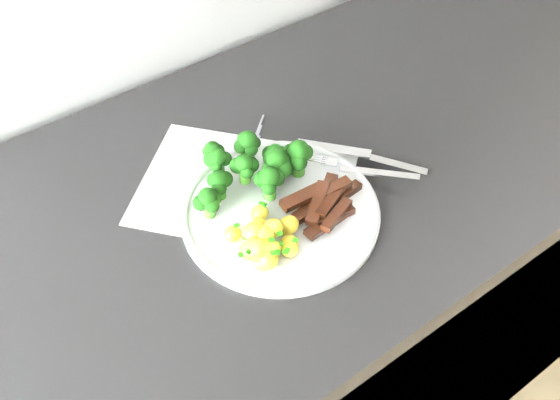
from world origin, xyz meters
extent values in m
cube|color=black|center=(-0.14, 1.68, 0.46)|extent=(2.44, 0.61, 0.91)
cube|color=white|center=(-0.17, 1.68, 0.92)|extent=(0.35, 0.36, 0.00)
cube|color=slate|center=(-0.11, 1.75, 0.92)|extent=(0.11, 0.09, 0.00)
cube|color=slate|center=(-0.13, 1.73, 0.92)|extent=(0.10, 0.09, 0.00)
cube|color=slate|center=(-0.14, 1.72, 0.92)|extent=(0.10, 0.09, 0.00)
cube|color=slate|center=(-0.16, 1.70, 0.92)|extent=(0.10, 0.08, 0.00)
cube|color=slate|center=(-0.17, 1.68, 0.92)|extent=(0.09, 0.08, 0.00)
cylinder|color=white|center=(-0.16, 1.61, 0.92)|extent=(0.27, 0.27, 0.01)
torus|color=white|center=(-0.16, 1.61, 0.92)|extent=(0.27, 0.27, 0.01)
cylinder|color=#336B1A|center=(-0.17, 1.68, 0.95)|extent=(0.02, 0.02, 0.02)
sphere|color=black|center=(-0.16, 1.67, 0.96)|extent=(0.02, 0.02, 0.02)
sphere|color=black|center=(-0.18, 1.68, 0.96)|extent=(0.02, 0.02, 0.02)
sphere|color=black|center=(-0.18, 1.67, 0.96)|extent=(0.02, 0.02, 0.02)
sphere|color=black|center=(-0.17, 1.68, 0.97)|extent=(0.03, 0.03, 0.03)
cylinder|color=#336B1A|center=(-0.12, 1.68, 0.94)|extent=(0.02, 0.02, 0.02)
sphere|color=black|center=(-0.11, 1.68, 0.95)|extent=(0.02, 0.02, 0.02)
sphere|color=black|center=(-0.12, 1.69, 0.95)|extent=(0.02, 0.02, 0.02)
sphere|color=black|center=(-0.13, 1.67, 0.95)|extent=(0.02, 0.02, 0.02)
sphere|color=black|center=(-0.12, 1.68, 0.96)|extent=(0.02, 0.02, 0.02)
cylinder|color=#336B1A|center=(-0.21, 1.68, 0.94)|extent=(0.02, 0.02, 0.02)
sphere|color=black|center=(-0.20, 1.68, 0.95)|extent=(0.02, 0.02, 0.02)
sphere|color=black|center=(-0.22, 1.69, 0.95)|extent=(0.02, 0.02, 0.02)
sphere|color=black|center=(-0.22, 1.67, 0.95)|extent=(0.02, 0.02, 0.02)
sphere|color=black|center=(-0.21, 1.68, 0.96)|extent=(0.03, 0.03, 0.03)
cylinder|color=#336B1A|center=(-0.15, 1.71, 0.95)|extent=(0.02, 0.02, 0.02)
sphere|color=black|center=(-0.14, 1.71, 0.96)|extent=(0.02, 0.02, 0.02)
sphere|color=black|center=(-0.14, 1.72, 0.96)|extent=(0.02, 0.02, 0.02)
sphere|color=black|center=(-0.16, 1.71, 0.96)|extent=(0.02, 0.02, 0.02)
sphere|color=black|center=(-0.15, 1.70, 0.96)|extent=(0.02, 0.02, 0.02)
sphere|color=black|center=(-0.15, 1.71, 0.97)|extent=(0.03, 0.03, 0.03)
cylinder|color=#336B1A|center=(-0.20, 1.71, 0.95)|extent=(0.02, 0.02, 0.02)
sphere|color=black|center=(-0.19, 1.71, 0.96)|extent=(0.02, 0.02, 0.02)
sphere|color=black|center=(-0.20, 1.72, 0.96)|extent=(0.02, 0.02, 0.02)
sphere|color=black|center=(-0.20, 1.70, 0.96)|extent=(0.02, 0.02, 0.02)
sphere|color=black|center=(-0.20, 1.71, 0.97)|extent=(0.03, 0.03, 0.03)
cylinder|color=#336B1A|center=(-0.10, 1.65, 0.94)|extent=(0.02, 0.02, 0.03)
sphere|color=black|center=(-0.09, 1.65, 0.96)|extent=(0.02, 0.02, 0.02)
sphere|color=black|center=(-0.10, 1.67, 0.96)|extent=(0.03, 0.03, 0.03)
sphere|color=black|center=(-0.11, 1.64, 0.96)|extent=(0.03, 0.03, 0.03)
sphere|color=black|center=(-0.10, 1.65, 0.97)|extent=(0.03, 0.03, 0.03)
cylinder|color=#336B1A|center=(-0.24, 1.66, 0.94)|extent=(0.02, 0.02, 0.02)
sphere|color=black|center=(-0.23, 1.66, 0.95)|extent=(0.02, 0.02, 0.02)
sphere|color=black|center=(-0.24, 1.67, 0.95)|extent=(0.02, 0.02, 0.02)
sphere|color=black|center=(-0.25, 1.66, 0.95)|extent=(0.02, 0.02, 0.02)
sphere|color=black|center=(-0.24, 1.65, 0.95)|extent=(0.02, 0.02, 0.02)
sphere|color=black|center=(-0.24, 1.66, 0.96)|extent=(0.03, 0.03, 0.03)
cylinder|color=#336B1A|center=(-0.16, 1.64, 0.94)|extent=(0.02, 0.02, 0.02)
sphere|color=black|center=(-0.15, 1.64, 0.96)|extent=(0.03, 0.03, 0.03)
sphere|color=black|center=(-0.16, 1.65, 0.96)|extent=(0.02, 0.02, 0.02)
sphere|color=black|center=(-0.17, 1.63, 0.96)|extent=(0.02, 0.02, 0.02)
sphere|color=black|center=(-0.16, 1.64, 0.96)|extent=(0.03, 0.03, 0.03)
cylinder|color=#336B1A|center=(-0.13, 1.66, 0.94)|extent=(0.02, 0.02, 0.03)
sphere|color=black|center=(-0.12, 1.66, 0.96)|extent=(0.03, 0.03, 0.03)
sphere|color=black|center=(-0.13, 1.67, 0.96)|extent=(0.03, 0.03, 0.03)
sphere|color=black|center=(-0.14, 1.66, 0.96)|extent=(0.02, 0.02, 0.02)
sphere|color=black|center=(-0.13, 1.65, 0.96)|extent=(0.03, 0.03, 0.03)
sphere|color=black|center=(-0.13, 1.66, 0.97)|extent=(0.03, 0.03, 0.03)
cylinder|color=#336B1A|center=(-0.19, 1.74, 0.94)|extent=(0.02, 0.02, 0.02)
sphere|color=black|center=(-0.18, 1.74, 0.95)|extent=(0.02, 0.02, 0.02)
sphere|color=black|center=(-0.19, 1.74, 0.95)|extent=(0.02, 0.02, 0.02)
sphere|color=black|center=(-0.20, 1.73, 0.95)|extent=(0.02, 0.02, 0.02)
sphere|color=black|center=(-0.19, 1.74, 0.96)|extent=(0.02, 0.02, 0.02)
ellipsoid|color=#FBED4C|center=(-0.19, 1.55, 0.93)|extent=(0.02, 0.02, 0.02)
ellipsoid|color=#FBED4C|center=(-0.23, 1.55, 0.94)|extent=(0.03, 0.03, 0.03)
ellipsoid|color=#FBED4C|center=(-0.24, 1.57, 0.94)|extent=(0.03, 0.03, 0.03)
ellipsoid|color=#FBED4C|center=(-0.20, 1.60, 0.93)|extent=(0.02, 0.02, 0.02)
ellipsoid|color=#FBED4C|center=(-0.22, 1.57, 0.93)|extent=(0.03, 0.03, 0.02)
ellipsoid|color=#FBED4C|center=(-0.21, 1.58, 0.93)|extent=(0.02, 0.02, 0.02)
ellipsoid|color=#FBED4C|center=(-0.23, 1.55, 0.93)|extent=(0.02, 0.02, 0.02)
ellipsoid|color=#FBED4C|center=(-0.20, 1.58, 0.93)|extent=(0.02, 0.02, 0.02)
ellipsoid|color=#FBED4C|center=(-0.19, 1.62, 0.93)|extent=(0.03, 0.02, 0.02)
ellipsoid|color=#FBED4C|center=(-0.24, 1.56, 0.95)|extent=(0.03, 0.03, 0.02)
ellipsoid|color=#FBED4C|center=(-0.22, 1.58, 0.95)|extent=(0.03, 0.03, 0.03)
ellipsoid|color=#FBED4C|center=(-0.23, 1.55, 0.93)|extent=(0.02, 0.02, 0.02)
ellipsoid|color=#FBED4C|center=(-0.20, 1.57, 0.95)|extent=(0.03, 0.02, 0.02)
ellipsoid|color=#FBED4C|center=(-0.23, 1.55, 0.95)|extent=(0.02, 0.02, 0.02)
ellipsoid|color=#FBED4C|center=(-0.21, 1.57, 0.95)|extent=(0.03, 0.03, 0.02)
ellipsoid|color=#FBED4C|center=(-0.22, 1.57, 0.95)|extent=(0.02, 0.02, 0.02)
ellipsoid|color=#FBED4C|center=(-0.19, 1.54, 0.93)|extent=(0.02, 0.02, 0.02)
ellipsoid|color=#FBED4C|center=(-0.22, 1.55, 0.95)|extent=(0.02, 0.02, 0.02)
ellipsoid|color=#FBED4C|center=(-0.23, 1.56, 0.95)|extent=(0.03, 0.03, 0.02)
ellipsoid|color=#FBED4C|center=(-0.17, 1.58, 0.94)|extent=(0.03, 0.02, 0.03)
ellipsoid|color=#FBED4C|center=(-0.22, 1.60, 0.93)|extent=(0.02, 0.02, 0.02)
ellipsoid|color=#FBED4C|center=(-0.19, 1.55, 0.93)|extent=(0.02, 0.02, 0.02)
ellipsoid|color=#FBED4C|center=(-0.24, 1.61, 0.93)|extent=(0.02, 0.02, 0.02)
cube|color=#1A5D09|center=(-0.23, 1.54, 0.96)|extent=(0.01, 0.01, 0.00)
cube|color=#1A5D09|center=(-0.19, 1.54, 0.95)|extent=(0.01, 0.01, 0.00)
cube|color=#1A5D09|center=(-0.26, 1.56, 0.96)|extent=(0.01, 0.01, 0.00)
cube|color=#1A5D09|center=(-0.21, 1.53, 0.96)|extent=(0.01, 0.01, 0.00)
cube|color=#1A5D09|center=(-0.19, 1.61, 0.96)|extent=(0.01, 0.01, 0.00)
cube|color=#1A5D09|center=(-0.19, 1.61, 0.96)|extent=(0.01, 0.01, 0.00)
cube|color=#1A5D09|center=(-0.21, 1.53, 0.96)|extent=(0.01, 0.01, 0.00)
cube|color=#1A5D09|center=(-0.21, 1.55, 0.95)|extent=(0.01, 0.01, 0.00)
cube|color=#1A5D09|center=(-0.20, 1.56, 0.96)|extent=(0.01, 0.01, 0.00)
cube|color=#1A5D09|center=(-0.25, 1.56, 0.96)|extent=(0.01, 0.01, 0.00)
cube|color=#1A5D09|center=(-0.22, 1.54, 0.96)|extent=(0.01, 0.01, 0.00)
cube|color=#1A5D09|center=(-0.22, 1.55, 0.96)|extent=(0.01, 0.01, 0.00)
cube|color=#1A5D09|center=(-0.24, 1.58, 0.95)|extent=(0.01, 0.01, 0.00)
cube|color=#1A5D09|center=(-0.24, 1.60, 0.96)|extent=(0.01, 0.01, 0.00)
cube|color=black|center=(-0.10, 1.57, 0.93)|extent=(0.06, 0.05, 0.01)
cube|color=black|center=(-0.13, 1.55, 0.93)|extent=(0.07, 0.03, 0.01)
cube|color=black|center=(-0.12, 1.57, 0.93)|extent=(0.05, 0.04, 0.01)
cube|color=black|center=(-0.13, 1.59, 0.93)|extent=(0.07, 0.03, 0.02)
cube|color=black|center=(-0.11, 1.56, 0.93)|extent=(0.06, 0.02, 0.02)
cube|color=black|center=(-0.08, 1.58, 0.93)|extent=(0.06, 0.02, 0.01)
cube|color=black|center=(-0.13, 1.60, 0.94)|extent=(0.07, 0.02, 0.02)
cube|color=black|center=(-0.09, 1.59, 0.94)|extent=(0.06, 0.02, 0.01)
cube|color=black|center=(-0.12, 1.58, 0.94)|extent=(0.07, 0.06, 0.02)
cube|color=black|center=(-0.09, 1.59, 0.94)|extent=(0.06, 0.05, 0.01)
cube|color=black|center=(-0.10, 1.58, 0.94)|extent=(0.07, 0.04, 0.01)
cube|color=black|center=(-0.11, 1.55, 0.94)|extent=(0.07, 0.04, 0.02)
cube|color=silver|center=(-0.01, 1.58, 0.93)|extent=(0.08, 0.10, 0.02)
cube|color=silver|center=(-0.05, 1.64, 0.93)|extent=(0.03, 0.03, 0.01)
cylinder|color=silver|center=(-0.06, 1.66, 0.94)|extent=(0.03, 0.03, 0.00)
cylinder|color=silver|center=(-0.07, 1.66, 0.94)|extent=(0.03, 0.03, 0.00)
cylinder|color=silver|center=(-0.07, 1.65, 0.94)|extent=(0.03, 0.03, 0.00)
cylinder|color=silver|center=(-0.07, 1.65, 0.94)|extent=(0.03, 0.03, 0.00)
cube|color=silver|center=(-0.03, 1.66, 0.93)|extent=(0.08, 0.10, 0.01)
cube|color=silver|center=(0.03, 1.59, 0.92)|extent=(0.07, 0.08, 0.02)
camera|label=1|loc=(-0.49, 1.16, 1.57)|focal=39.98mm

